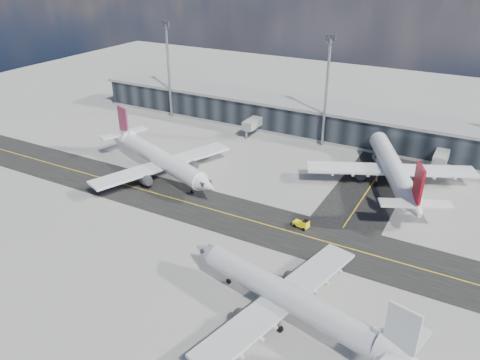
{
  "coord_description": "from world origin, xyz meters",
  "views": [
    {
      "loc": [
        37.42,
        -65.46,
        47.32
      ],
      "look_at": [
        -4.14,
        9.7,
        5.0
      ],
      "focal_mm": 35.0,
      "sensor_mm": 36.0,
      "label": 1
    }
  ],
  "objects_px": {
    "airliner_near": "(291,299)",
    "service_van": "(379,159)",
    "airliner_redtail": "(393,168)",
    "baggage_tug": "(302,224)",
    "airliner_af": "(160,158)"
  },
  "relations": [
    {
      "from": "airliner_af",
      "to": "baggage_tug",
      "type": "height_order",
      "value": "airliner_af"
    },
    {
      "from": "airliner_af",
      "to": "baggage_tug",
      "type": "distance_m",
      "value": 38.81
    },
    {
      "from": "airliner_af",
      "to": "service_van",
      "type": "bearing_deg",
      "value": 147.17
    },
    {
      "from": "airliner_af",
      "to": "baggage_tug",
      "type": "relative_size",
      "value": 12.28
    },
    {
      "from": "airliner_near",
      "to": "airliner_redtail",
      "type": "bearing_deg",
      "value": 10.05
    },
    {
      "from": "airliner_near",
      "to": "service_van",
      "type": "distance_m",
      "value": 61.53
    },
    {
      "from": "airliner_af",
      "to": "airliner_redtail",
      "type": "xyz_separation_m",
      "value": [
        48.69,
        19.85,
        0.25
      ]
    },
    {
      "from": "service_van",
      "to": "airliner_near",
      "type": "bearing_deg",
      "value": -114.2
    },
    {
      "from": "airliner_af",
      "to": "service_van",
      "type": "height_order",
      "value": "airliner_af"
    },
    {
      "from": "baggage_tug",
      "to": "service_van",
      "type": "bearing_deg",
      "value": -176.89
    },
    {
      "from": "airliner_redtail",
      "to": "baggage_tug",
      "type": "xyz_separation_m",
      "value": [
        -10.5,
        -26.05,
        -3.34
      ]
    },
    {
      "from": "service_van",
      "to": "baggage_tug",
      "type": "bearing_deg",
      "value": -124.24
    },
    {
      "from": "baggage_tug",
      "to": "airliner_af",
      "type": "bearing_deg",
      "value": -88.53
    },
    {
      "from": "airliner_redtail",
      "to": "baggage_tug",
      "type": "height_order",
      "value": "airliner_redtail"
    },
    {
      "from": "airliner_near",
      "to": "airliner_af",
      "type": "bearing_deg",
      "value": 70.32
    }
  ]
}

